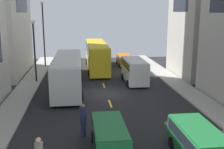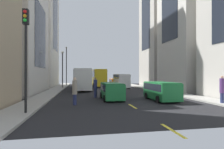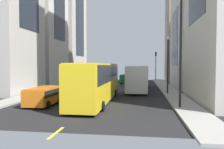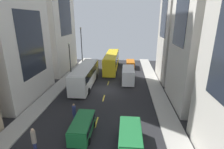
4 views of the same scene
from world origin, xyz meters
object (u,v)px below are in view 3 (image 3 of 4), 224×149
object	(u,v)px
delivery_van_white	(82,80)
pedestrian_crossing_mid	(89,75)
car_green_2	(103,77)
pedestrian_crossing_near	(132,78)
streetcar_yellow	(97,79)
city_bus_white	(137,76)
pedestrian_waiting_curb	(143,76)
traffic_light_near_corner	(156,61)
car_green_0	(125,78)
car_orange_1	(44,95)

from	to	relation	value
delivery_van_white	pedestrian_crossing_mid	xyz separation A→B (m)	(3.93, -19.33, -0.20)
car_green_2	pedestrian_crossing_near	world-z (taller)	pedestrian_crossing_near
delivery_van_white	pedestrian_crossing_mid	bearing A→B (deg)	-78.52
streetcar_yellow	pedestrian_crossing_near	xyz separation A→B (m)	(-2.22, -20.65, -0.99)
city_bus_white	streetcar_yellow	xyz separation A→B (m)	(3.51, 9.93, 0.12)
car_green_2	pedestrian_waiting_curb	size ratio (longest dim) A/B	1.96
delivery_van_white	traffic_light_near_corner	distance (m)	23.37
car_green_0	car_orange_1	world-z (taller)	car_green_0
car_green_2	pedestrian_crossing_mid	xyz separation A→B (m)	(3.80, -3.09, 0.29)
delivery_van_white	car_orange_1	xyz separation A→B (m)	(0.57, 9.98, -0.60)
car_green_0	car_orange_1	bearing A→B (deg)	78.72
pedestrian_crossing_mid	delivery_van_white	bearing A→B (deg)	10.66
streetcar_yellow	city_bus_white	bearing A→B (deg)	-109.45
city_bus_white	car_green_0	world-z (taller)	city_bus_white
delivery_van_white	pedestrian_crossing_mid	distance (m)	19.73
car_green_0	delivery_van_white	bearing A→B (deg)	73.61
car_orange_1	traffic_light_near_corner	xyz separation A→B (m)	(-11.17, -30.60, 3.52)
pedestrian_waiting_curb	traffic_light_near_corner	size ratio (longest dim) A/B	0.36
pedestrian_crossing_mid	pedestrian_waiting_curb	bearing A→B (deg)	80.07
car_green_2	car_green_0	bearing A→B (deg)	164.21
pedestrian_crossing_near	car_orange_1	bearing A→B (deg)	-22.92
streetcar_yellow	traffic_light_near_corner	xyz separation A→B (m)	(-7.00, -28.41, 2.30)
car_green_2	car_orange_1	bearing A→B (deg)	89.01
pedestrian_waiting_curb	traffic_light_near_corner	bearing A→B (deg)	91.58
traffic_light_near_corner	car_green_0	bearing A→B (deg)	42.39
streetcar_yellow	car_green_0	size ratio (longest dim) A/B	2.96
delivery_van_white	traffic_light_near_corner	world-z (taller)	traffic_light_near_corner
streetcar_yellow	car_green_2	bearing A→B (deg)	-81.20
pedestrian_crossing_mid	traffic_light_near_corner	size ratio (longest dim) A/B	0.36
streetcar_yellow	traffic_light_near_corner	distance (m)	29.35
car_orange_1	car_green_2	bearing A→B (deg)	-90.99
city_bus_white	traffic_light_near_corner	bearing A→B (deg)	-100.71
delivery_van_white	pedestrian_crossing_near	bearing A→B (deg)	-114.35
delivery_van_white	traffic_light_near_corner	xyz separation A→B (m)	(-10.60, -20.62, 2.91)
streetcar_yellow	car_green_0	xyz separation A→B (m)	(-0.80, -22.75, -1.16)
pedestrian_waiting_curb	car_green_0	bearing A→B (deg)	-101.69
delivery_van_white	pedestrian_crossing_mid	world-z (taller)	delivery_van_white
car_orange_1	car_green_2	world-z (taller)	car_green_2
pedestrian_waiting_curb	delivery_van_white	bearing A→B (deg)	-71.69
city_bus_white	car_green_2	distance (m)	15.88
streetcar_yellow	pedestrian_waiting_curb	size ratio (longest dim) A/B	5.57
city_bus_white	pedestrian_crossing_mid	distance (m)	20.44
delivery_van_white	pedestrian_waiting_curb	distance (m)	19.13
car_orange_1	traffic_light_near_corner	bearing A→B (deg)	-110.06
city_bus_white	car_green_2	xyz separation A→B (m)	(7.23, -14.10, -0.98)
pedestrian_crossing_mid	pedestrian_crossing_near	world-z (taller)	pedestrian_crossing_mid
car_green_0	traffic_light_near_corner	size ratio (longest dim) A/B	0.68
city_bus_white	pedestrian_crossing_near	distance (m)	10.83
pedestrian_crossing_near	city_bus_white	bearing A→B (deg)	-0.44
city_bus_white	pedestrian_crossing_near	size ratio (longest dim) A/B	5.21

